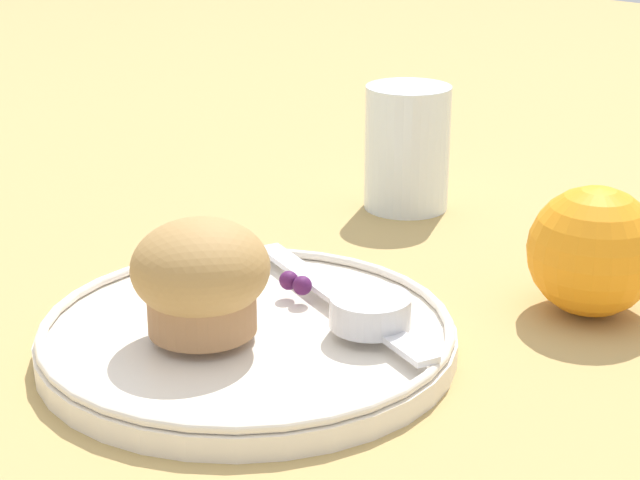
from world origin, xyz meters
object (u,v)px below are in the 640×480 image
Objects in this scene: butter_knife at (338,298)px; juice_glass at (407,148)px; muffin at (201,278)px; orange_fruit at (593,251)px.

butter_knife is 0.25m from juice_glass.
juice_glass is (-0.10, 0.30, -0.00)m from muffin.
juice_glass is at bearing 137.58° from butter_knife.
butter_knife is (0.03, 0.08, -0.03)m from muffin.
butter_knife is at bearing 72.46° from muffin.
butter_knife is 0.16m from orange_fruit.
butter_knife is 2.32× the size of orange_fruit.
juice_glass reaches higher than butter_knife.
juice_glass is at bearing 159.70° from orange_fruit.
butter_knife is 1.91× the size of juice_glass.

